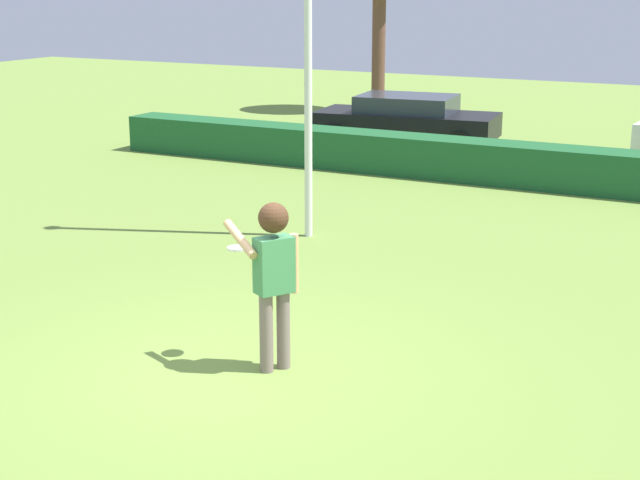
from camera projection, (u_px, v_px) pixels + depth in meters
name	position (u px, v px, depth m)	size (l,w,h in m)	color
ground_plane	(234.00, 374.00, 9.99)	(60.00, 60.00, 0.00)	olive
person	(274.00, 267.00, 9.82)	(0.84, 0.50, 1.77)	slate
frisbee	(238.00, 248.00, 10.13)	(0.23, 0.23, 0.03)	white
hedge_row	(525.00, 165.00, 18.84)	(18.51, 0.90, 0.80)	#1D562B
parked_car_black	(407.00, 119.00, 22.85)	(4.37, 2.21, 1.25)	black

